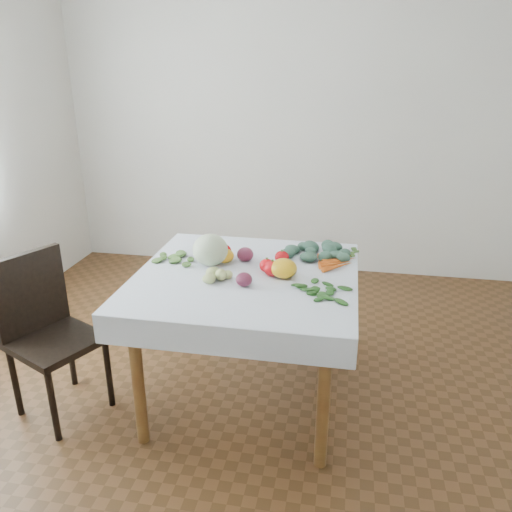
{
  "coord_description": "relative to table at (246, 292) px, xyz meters",
  "views": [
    {
      "loc": [
        0.48,
        -2.31,
        1.76
      ],
      "look_at": [
        0.03,
        0.1,
        0.82
      ],
      "focal_mm": 35.0,
      "sensor_mm": 36.0,
      "label": 1
    }
  ],
  "objects": [
    {
      "name": "heirloom_front",
      "position": [
        0.19,
        -0.01,
        0.15
      ],
      "size": [
        0.14,
        0.14,
        0.1
      ],
      "primitive_type": "ellipsoid",
      "rotation": [
        0.0,
        0.0,
        -0.02
      ],
      "color": "yellow",
      "rests_on": "tablecloth"
    },
    {
      "name": "dill_bunch",
      "position": [
        -0.43,
        0.1,
        0.11
      ],
      "size": [
        0.22,
        0.17,
        0.02
      ],
      "color": "#5B863D",
      "rests_on": "tablecloth"
    },
    {
      "name": "kale_bunch",
      "position": [
        0.33,
        0.32,
        0.13
      ],
      "size": [
        0.39,
        0.3,
        0.05
      ],
      "color": "#3A604F",
      "rests_on": "tablecloth"
    },
    {
      "name": "chair",
      "position": [
        -1.02,
        -0.26,
        -0.16
      ],
      "size": [
        0.52,
        0.52,
        0.87
      ],
      "color": "black",
      "rests_on": "ground"
    },
    {
      "name": "ground",
      "position": [
        0.0,
        0.0,
        -0.65
      ],
      "size": [
        4.0,
        4.0,
        0.0
      ],
      "primitive_type": "plane",
      "color": "brown"
    },
    {
      "name": "onion_b",
      "position": [
        0.02,
        -0.15,
        0.14
      ],
      "size": [
        0.1,
        0.1,
        0.07
      ],
      "primitive_type": "ellipsoid",
      "rotation": [
        0.0,
        0.0,
        -0.22
      ],
      "color": "#561832",
      "rests_on": "tablecloth"
    },
    {
      "name": "heirloom_back",
      "position": [
        -0.15,
        0.14,
        0.14
      ],
      "size": [
        0.12,
        0.12,
        0.07
      ],
      "primitive_type": "ellipsoid",
      "rotation": [
        0.0,
        0.0,
        -0.18
      ],
      "color": "yellow",
      "rests_on": "tablecloth"
    },
    {
      "name": "back_wall",
      "position": [
        0.0,
        2.0,
        0.7
      ],
      "size": [
        4.0,
        0.04,
        2.7
      ],
      "primitive_type": "cube",
      "color": "beige",
      "rests_on": "ground"
    },
    {
      "name": "tomato_a",
      "position": [
        -0.17,
        0.21,
        0.14
      ],
      "size": [
        0.1,
        0.1,
        0.08
      ],
      "primitive_type": "ellipsoid",
      "rotation": [
        0.0,
        0.0,
        0.25
      ],
      "color": "red",
      "rests_on": "tablecloth"
    },
    {
      "name": "tablecloth",
      "position": [
        0.0,
        0.0,
        0.1
      ],
      "size": [
        1.12,
        1.12,
        0.01
      ],
      "primitive_type": "cube",
      "color": "white",
      "rests_on": "table"
    },
    {
      "name": "tomato_b",
      "position": [
        0.14,
        -0.0,
        0.14
      ],
      "size": [
        0.11,
        0.11,
        0.08
      ],
      "primitive_type": "ellipsoid",
      "rotation": [
        0.0,
        0.0,
        0.21
      ],
      "color": "red",
      "rests_on": "tablecloth"
    },
    {
      "name": "tomato_c",
      "position": [
        0.16,
        0.18,
        0.14
      ],
      "size": [
        0.1,
        0.1,
        0.07
      ],
      "primitive_type": "ellipsoid",
      "rotation": [
        0.0,
        0.0,
        0.31
      ],
      "color": "red",
      "rests_on": "tablecloth"
    },
    {
      "name": "cabbage",
      "position": [
        -0.21,
        0.09,
        0.19
      ],
      "size": [
        0.22,
        0.22,
        0.17
      ],
      "primitive_type": "ellipsoid",
      "rotation": [
        0.0,
        0.0,
        0.19
      ],
      "color": "beige",
      "rests_on": "tablecloth"
    },
    {
      "name": "basil_bunch",
      "position": [
        0.38,
        -0.15,
        0.11
      ],
      "size": [
        0.27,
        0.24,
        0.01
      ],
      "color": "#1B4C17",
      "rests_on": "tablecloth"
    },
    {
      "name": "onion_a",
      "position": [
        -0.04,
        0.17,
        0.14
      ],
      "size": [
        0.1,
        0.1,
        0.08
      ],
      "primitive_type": "ellipsoid",
      "rotation": [
        0.0,
        0.0,
        0.05
      ],
      "color": "#561832",
      "rests_on": "tablecloth"
    },
    {
      "name": "tomato_d",
      "position": [
        0.1,
        0.05,
        0.14
      ],
      "size": [
        0.1,
        0.1,
        0.07
      ],
      "primitive_type": "ellipsoid",
      "rotation": [
        0.0,
        0.0,
        -0.31
      ],
      "color": "red",
      "rests_on": "tablecloth"
    },
    {
      "name": "tomatillo_cluster",
      "position": [
        -0.14,
        -0.1,
        0.13
      ],
      "size": [
        0.15,
        0.12,
        0.05
      ],
      "color": "#C6D379",
      "rests_on": "tablecloth"
    },
    {
      "name": "table",
      "position": [
        0.0,
        0.0,
        0.0
      ],
      "size": [
        1.0,
        1.0,
        0.75
      ],
      "color": "brown",
      "rests_on": "ground"
    },
    {
      "name": "carrot_bunch",
      "position": [
        0.45,
        0.23,
        0.12
      ],
      "size": [
        0.2,
        0.29,
        0.03
      ],
      "color": "#D95E18",
      "rests_on": "tablecloth"
    }
  ]
}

